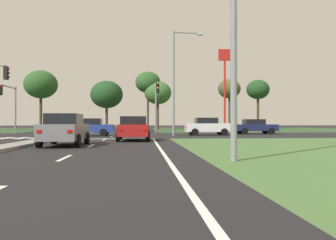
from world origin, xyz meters
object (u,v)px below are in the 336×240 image
car_grey_sixth (65,129)px  treeline_second (41,85)px  traffic_signal_far_right (157,99)px  treeline_third (107,95)px  treeline_fifth (158,93)px  car_blue_third (89,127)px  fastfood_pole_sign (225,71)px  car_white_fifth (207,126)px  treeline_seventh (229,89)px  car_beige_second (94,125)px  car_red_fourth (134,128)px  treeline_fourth (148,83)px  street_lamp_second (176,77)px  car_navy_seventh (255,126)px  traffic_signal_far_left (10,100)px  treeline_sixth (258,90)px

car_grey_sixth → treeline_second: (-12.68, 40.28, 6.55)m
traffic_signal_far_right → treeline_third: treeline_third is taller
treeline_fifth → treeline_third: bearing=177.4°
car_blue_third → fastfood_pole_sign: (16.38, 18.17, 7.69)m
car_grey_sixth → car_white_fifth: bearing=53.8°
treeline_third → treeline_seventh: bearing=3.4°
car_beige_second → traffic_signal_far_right: (10.02, -25.60, 2.92)m
car_beige_second → fastfood_pole_sign: (20.27, -13.87, 7.69)m
treeline_third → treeline_fifth: bearing=-2.6°
car_blue_third → car_red_fourth: car_red_fourth is taller
car_white_fifth → car_grey_sixth: size_ratio=0.97×
car_red_fourth → treeline_fourth: treeline_fourth is taller
treeline_seventh → car_grey_sixth: bearing=-114.8°
fastfood_pole_sign → treeline_third: bearing=152.5°
car_white_fifth → street_lamp_second: size_ratio=0.46×
car_red_fourth → treeline_second: (-16.02, 35.44, 6.57)m
treeline_third → car_navy_seventh: bearing=-53.8°
car_red_fourth → treeline_second: bearing=114.3°
car_blue_third → treeline_fifth: bearing=-15.0°
treeline_second → fastfood_pole_sign: bearing=-18.7°
traffic_signal_far_left → treeline_fifth: size_ratio=0.64×
car_white_fifth → car_beige_second: bearing=-154.9°
traffic_signal_far_left → treeline_seventh: bearing=37.4°
car_white_fifth → treeline_second: bearing=-139.8°
treeline_seventh → traffic_signal_far_left: bearing=-142.6°
treeline_third → treeline_sixth: (26.79, 3.39, 1.28)m
car_navy_seventh → treeline_second: treeline_second is taller
street_lamp_second → treeline_second: size_ratio=0.95×
car_beige_second → car_grey_sixth: (4.59, -44.52, 0.04)m
car_white_fifth → traffic_signal_far_left: traffic_signal_far_left is taller
car_blue_third → car_white_fifth: car_white_fifth is taller
traffic_signal_far_left → treeline_second: 21.77m
treeline_fourth → fastfood_pole_sign: bearing=-40.8°
street_lamp_second → treeline_fifth: bearing=90.8°
car_red_fourth → treeline_sixth: size_ratio=0.51×
car_red_fourth → street_lamp_second: size_ratio=0.49×
fastfood_pole_sign → treeline_fourth: size_ratio=1.20×
car_red_fourth → treeline_third: treeline_third is taller
treeline_fourth → car_beige_second: bearing=154.3°
car_beige_second → fastfood_pole_sign: bearing=145.6°
car_grey_sixth → treeline_seventh: size_ratio=0.50×
treeline_second → car_white_fifth: bearing=-49.8°
car_blue_third → treeline_fourth: size_ratio=0.45×
traffic_signal_far_left → treeline_sixth: 42.37m
car_grey_sixth → treeline_seventh: bearing=65.2°
traffic_signal_far_left → fastfood_pole_sign: bearing=24.5°
traffic_signal_far_left → treeline_fifth: bearing=51.4°
car_grey_sixth → treeline_third: (-1.93, 39.84, 4.94)m
car_grey_sixth → car_navy_seventh: size_ratio=1.01×
car_grey_sixth → fastfood_pole_sign: 35.27m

